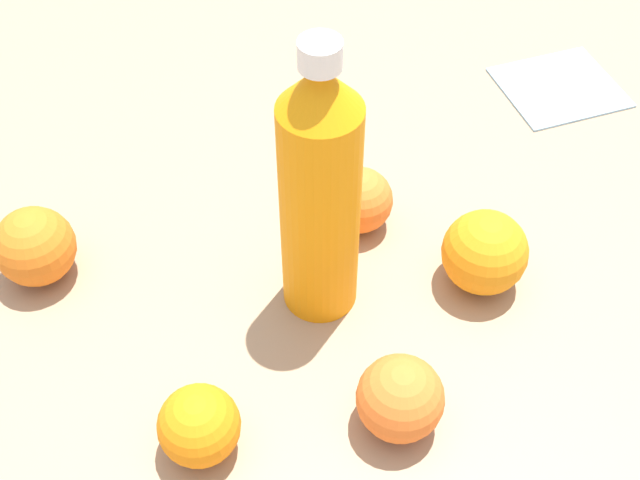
% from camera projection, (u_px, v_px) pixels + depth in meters
% --- Properties ---
extents(ground_plane, '(2.40, 2.40, 0.00)m').
position_uv_depth(ground_plane, '(276.00, 301.00, 0.81)').
color(ground_plane, '#9E7F60').
extents(water_bottle, '(0.07, 0.07, 0.30)m').
position_uv_depth(water_bottle, '(320.00, 194.00, 0.72)').
color(water_bottle, orange).
rests_on(water_bottle, ground_plane).
extents(orange_0, '(0.07, 0.07, 0.07)m').
position_uv_depth(orange_0, '(199.00, 426.00, 0.68)').
color(orange_0, orange).
rests_on(orange_0, ground_plane).
extents(orange_1, '(0.08, 0.08, 0.08)m').
position_uv_depth(orange_1, '(35.00, 246.00, 0.81)').
color(orange_1, orange).
rests_on(orange_1, ground_plane).
extents(orange_2, '(0.08, 0.08, 0.08)m').
position_uv_depth(orange_2, '(400.00, 398.00, 0.70)').
color(orange_2, orange).
rests_on(orange_2, ground_plane).
extents(orange_3, '(0.08, 0.08, 0.08)m').
position_uv_depth(orange_3, '(485.00, 252.00, 0.80)').
color(orange_3, orange).
rests_on(orange_3, ground_plane).
extents(orange_4, '(0.07, 0.07, 0.07)m').
position_uv_depth(orange_4, '(360.00, 200.00, 0.86)').
color(orange_4, orange).
rests_on(orange_4, ground_plane).
extents(folded_napkin, '(0.17, 0.16, 0.01)m').
position_uv_depth(folded_napkin, '(559.00, 86.00, 1.03)').
color(folded_napkin, '#99BFD8').
rests_on(folded_napkin, ground_plane).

